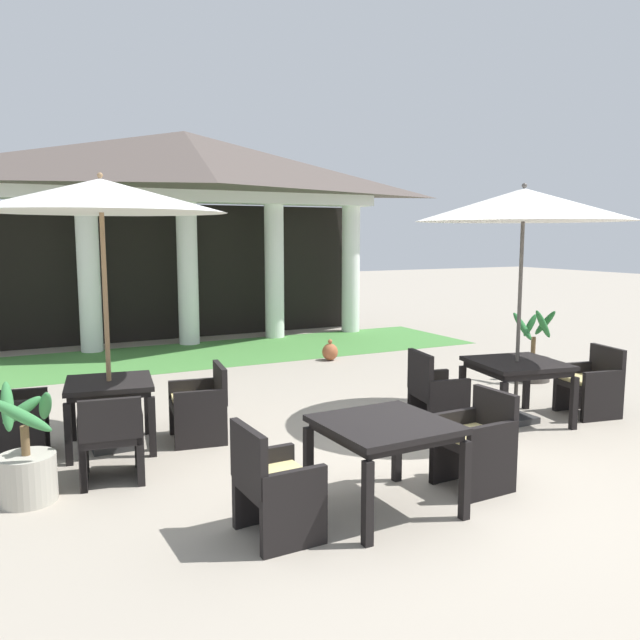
% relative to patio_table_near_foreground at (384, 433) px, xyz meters
% --- Properties ---
extents(ground_plane, '(60.00, 60.00, 0.00)m').
position_rel_patio_table_near_foreground_xyz_m(ground_plane, '(0.81, 0.24, -0.65)').
color(ground_plane, '#9E9384').
extents(background_pavilion, '(8.90, 2.98, 4.30)m').
position_rel_patio_table_near_foreground_xyz_m(background_pavilion, '(0.81, 8.79, 2.67)').
color(background_pavilion, white).
rests_on(background_pavilion, ground).
extents(lawn_strip, '(10.70, 2.78, 0.01)m').
position_rel_patio_table_near_foreground_xyz_m(lawn_strip, '(0.81, 7.42, -0.65)').
color(lawn_strip, '#47843D').
rests_on(lawn_strip, ground).
extents(patio_table_near_foreground, '(1.02, 1.02, 0.75)m').
position_rel_patio_table_near_foreground_xyz_m(patio_table_near_foreground, '(0.00, 0.00, 0.00)').
color(patio_table_near_foreground, black).
rests_on(patio_table_near_foreground, ground).
extents(patio_chair_near_foreground_west, '(0.54, 0.61, 0.87)m').
position_rel_patio_table_near_foreground_xyz_m(patio_chair_near_foreground_west, '(-1.00, -0.03, -0.26)').
color(patio_chair_near_foreground_west, black).
rests_on(patio_chair_near_foreground_west, ground).
extents(patio_chair_near_foreground_east, '(0.57, 0.56, 0.87)m').
position_rel_patio_table_near_foreground_xyz_m(patio_chair_near_foreground_east, '(0.99, 0.03, -0.24)').
color(patio_chair_near_foreground_east, black).
rests_on(patio_chair_near_foreground_east, ground).
extents(patio_table_mid_left, '(1.17, 1.17, 0.75)m').
position_rel_patio_table_near_foreground_xyz_m(patio_table_mid_left, '(2.79, 1.40, -0.00)').
color(patio_table_mid_left, black).
rests_on(patio_table_mid_left, ground).
extents(patio_umbrella_mid_left, '(2.50, 2.50, 2.85)m').
position_rel_patio_table_near_foreground_xyz_m(patio_umbrella_mid_left, '(2.79, 1.40, 1.92)').
color(patio_umbrella_mid_left, '#2D2D2D').
rests_on(patio_umbrella_mid_left, ground).
extents(patio_chair_mid_left_east, '(0.69, 0.70, 0.86)m').
position_rel_patio_table_near_foreground_xyz_m(patio_chair_mid_left_east, '(3.84, 1.20, -0.26)').
color(patio_chair_mid_left_east, black).
rests_on(patio_chair_mid_left_east, ground).
extents(patio_chair_mid_left_west, '(0.62, 0.67, 0.92)m').
position_rel_patio_table_near_foreground_xyz_m(patio_chair_mid_left_west, '(1.73, 1.60, -0.24)').
color(patio_chair_mid_left_west, black).
rests_on(patio_chair_mid_left_west, ground).
extents(patio_table_mid_right, '(0.99, 0.99, 0.73)m').
position_rel_patio_table_near_foreground_xyz_m(patio_table_mid_right, '(-1.74, 2.61, -0.03)').
color(patio_table_mid_right, black).
rests_on(patio_table_mid_right, ground).
extents(patio_umbrella_mid_right, '(2.54, 2.54, 2.87)m').
position_rel_patio_table_near_foreground_xyz_m(patio_umbrella_mid_right, '(-1.74, 2.61, 1.97)').
color(patio_umbrella_mid_right, '#2D2D2D').
rests_on(patio_umbrella_mid_right, ground).
extents(patio_chair_mid_right_south, '(0.63, 0.66, 0.83)m').
position_rel_patio_table_near_foreground_xyz_m(patio_chair_mid_right_south, '(-1.88, 1.68, -0.25)').
color(patio_chair_mid_right_south, black).
rests_on(patio_chair_mid_right_south, ground).
extents(patio_chair_mid_right_west, '(0.66, 0.64, 0.93)m').
position_rel_patio_table_near_foreground_xyz_m(patio_chair_mid_right_west, '(-2.68, 2.75, -0.24)').
color(patio_chair_mid_right_west, black).
rests_on(patio_chair_mid_right_west, ground).
extents(patio_chair_mid_right_east, '(0.65, 0.71, 0.83)m').
position_rel_patio_table_near_foreground_xyz_m(patio_chair_mid_right_east, '(-0.81, 2.47, -0.26)').
color(patio_chair_mid_right_east, black).
rests_on(patio_chair_mid_right_east, ground).
extents(potted_palm_left_edge, '(0.52, 0.54, 1.06)m').
position_rel_patio_table_near_foreground_xyz_m(potted_palm_left_edge, '(-2.60, 1.51, -0.35)').
color(potted_palm_left_edge, '#B2AD9E').
rests_on(potted_palm_left_edge, ground).
extents(potted_palm_right_edge, '(0.58, 0.55, 1.15)m').
position_rel_patio_table_near_foreground_xyz_m(potted_palm_right_edge, '(4.63, 2.95, -0.35)').
color(potted_palm_right_edge, '#47423D').
rests_on(potted_palm_right_edge, ground).
extents(terracotta_urn, '(0.28, 0.28, 0.39)m').
position_rel_patio_table_near_foreground_xyz_m(terracotta_urn, '(2.59, 5.81, -0.50)').
color(terracotta_urn, '#9E5633').
rests_on(terracotta_urn, ground).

